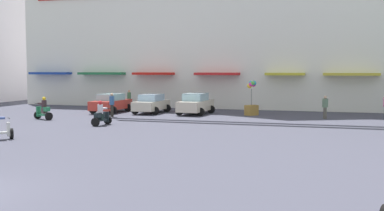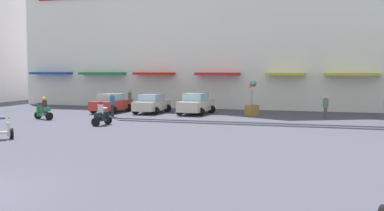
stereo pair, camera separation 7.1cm
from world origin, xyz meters
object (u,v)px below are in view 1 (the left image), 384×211
at_px(scooter_rider_0, 101,115).
at_px(scooter_rider_4, 43,110).
at_px(parked_car_2, 196,104).
at_px(pedestrian_2, 129,98).
at_px(pedestrian_0, 112,103).
at_px(balloon_vendor_cart, 252,101).
at_px(pedestrian_3, 325,106).
at_px(parked_car_0, 111,103).
at_px(parked_car_1, 151,104).

height_order(scooter_rider_0, scooter_rider_4, scooter_rider_4).
xyz_separation_m(parked_car_2, pedestrian_2, (-6.82, 3.06, 0.14)).
distance_m(pedestrian_0, balloon_vendor_cart, 10.09).
bearing_deg(scooter_rider_4, pedestrian_3, 18.78).
relative_size(parked_car_0, scooter_rider_4, 2.68).
bearing_deg(scooter_rider_4, pedestrian_2, 79.63).
bearing_deg(scooter_rider_0, parked_car_1, 91.45).
bearing_deg(parked_car_1, parked_car_0, -171.90).
distance_m(scooter_rider_4, balloon_vendor_cart, 14.64).
bearing_deg(pedestrian_2, pedestrian_3, -12.75).
bearing_deg(parked_car_0, pedestrian_2, 91.86).
relative_size(parked_car_0, pedestrian_2, 2.62).
bearing_deg(pedestrian_3, pedestrian_2, 167.25).
bearing_deg(parked_car_1, pedestrian_2, 136.26).
bearing_deg(scooter_rider_0, pedestrian_0, 109.69).
relative_size(scooter_rider_0, balloon_vendor_cart, 0.60).
height_order(parked_car_1, pedestrian_0, pedestrian_0).
bearing_deg(balloon_vendor_cart, parked_car_2, -173.90).
xyz_separation_m(pedestrian_0, pedestrian_3, (14.46, 3.04, -0.07)).
distance_m(scooter_rider_4, pedestrian_2, 9.95).
xyz_separation_m(parked_car_2, scooter_rider_4, (-8.61, -6.72, -0.15)).
xyz_separation_m(pedestrian_3, balloon_vendor_cart, (-5.24, 1.05, 0.16)).
distance_m(parked_car_2, pedestrian_2, 7.48).
height_order(scooter_rider_0, balloon_vendor_cart, balloon_vendor_cart).
bearing_deg(balloon_vendor_cart, scooter_rider_0, -129.32).
relative_size(scooter_rider_4, pedestrian_3, 1.00).
relative_size(parked_car_0, scooter_rider_0, 2.77).
xyz_separation_m(parked_car_1, balloon_vendor_cart, (7.65, 0.55, 0.31)).
height_order(parked_car_2, scooter_rider_4, parked_car_2).
bearing_deg(parked_car_0, scooter_rider_4, -107.22).
height_order(scooter_rider_4, pedestrian_2, pedestrian_2).
bearing_deg(pedestrian_3, scooter_rider_0, -147.63).
bearing_deg(pedestrian_3, balloon_vendor_cart, 168.71).
relative_size(parked_car_1, pedestrian_0, 2.37).
xyz_separation_m(pedestrian_2, pedestrian_3, (16.20, -3.67, -0.04)).
bearing_deg(pedestrian_0, scooter_rider_4, -138.96).
bearing_deg(pedestrian_0, parked_car_0, 117.87).
height_order(pedestrian_2, pedestrian_3, pedestrian_2).
height_order(parked_car_1, balloon_vendor_cart, balloon_vendor_cart).
relative_size(parked_car_2, scooter_rider_0, 2.68).
xyz_separation_m(scooter_rider_4, pedestrian_3, (17.99, 6.12, 0.25)).
relative_size(parked_car_1, balloon_vendor_cart, 1.58).
height_order(parked_car_2, scooter_rider_0, parked_car_2).
relative_size(pedestrian_2, balloon_vendor_cart, 0.63).
bearing_deg(pedestrian_0, pedestrian_2, 104.59).
height_order(pedestrian_0, pedestrian_3, pedestrian_0).
distance_m(parked_car_0, balloon_vendor_cart, 10.90).
height_order(parked_car_0, parked_car_1, parked_car_0).
bearing_deg(scooter_rider_4, parked_car_2, 37.98).
bearing_deg(parked_car_2, balloon_vendor_cart, 6.10).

